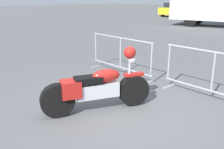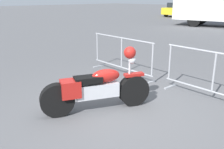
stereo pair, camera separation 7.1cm
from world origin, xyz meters
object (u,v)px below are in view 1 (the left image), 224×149
Objects in this scene: crowd_barrier_near at (121,55)px; crowd_barrier_far at (213,75)px; box_truck at (220,4)px; motorcycle at (97,88)px; parked_car_black at (202,11)px; parked_car_yellow at (176,9)px.

crowd_barrier_far is (2.68, 0.00, 0.00)m from crowd_barrier_near.
crowd_barrier_far is 0.30× the size of box_truck.
parked_car_black is (-9.14, 23.07, 0.26)m from motorcycle.
motorcycle is at bearing -57.27° from crowd_barrier_near.
box_truck reaches higher than crowd_barrier_far.
crowd_barrier_near is 23.60m from parked_car_yellow.
crowd_barrier_far is at bearing -153.47° from parked_car_black.
crowd_barrier_far is at bearing -80.03° from box_truck.
motorcycle is 0.87× the size of crowd_barrier_near.
motorcycle is 0.87× the size of crowd_barrier_far.
parked_car_yellow reaches higher than crowd_barrier_near.
box_truck is (-5.74, 13.90, 1.08)m from crowd_barrier_far.
parked_car_black is (3.12, 0.06, -0.05)m from parked_car_yellow.
crowd_barrier_near is 22.39m from parked_car_black.
crowd_barrier_near is 1.00× the size of crowd_barrier_far.
box_truck is 1.78× the size of parked_car_yellow.
motorcycle is 16.62m from box_truck.
parked_car_yellow is at bearing 117.56° from crowd_barrier_near.
box_truck is (-3.05, 13.90, 1.08)m from crowd_barrier_near.
parked_car_yellow reaches higher than motorcycle.
motorcycle is at bearing -158.40° from parked_car_black.
parked_car_black is at bearing 46.49° from motorcycle.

